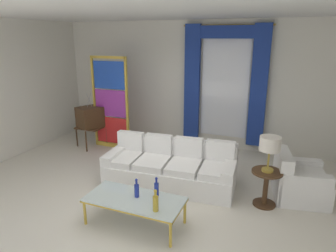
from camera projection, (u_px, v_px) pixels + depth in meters
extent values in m
plane|color=silver|center=(145.00, 200.00, 5.04)|extent=(16.00, 16.00, 0.00)
cube|color=white|center=(199.00, 85.00, 7.33)|extent=(8.00, 0.12, 3.00)
cube|color=white|center=(3.00, 91.00, 6.46)|extent=(0.12, 7.00, 3.00)
cube|color=white|center=(163.00, 11.00, 4.89)|extent=(8.00, 7.60, 0.04)
cube|color=white|center=(225.00, 85.00, 7.01)|extent=(1.10, 0.02, 2.50)
cylinder|color=gold|center=(227.00, 25.00, 6.56)|extent=(2.00, 0.04, 0.04)
cube|color=navy|center=(192.00, 83.00, 7.20)|extent=(0.36, 0.12, 2.70)
cube|color=navy|center=(259.00, 87.00, 6.64)|extent=(0.36, 0.12, 2.70)
cube|color=navy|center=(227.00, 32.00, 6.59)|extent=(1.80, 0.10, 0.28)
cube|color=white|center=(169.00, 175.00, 5.50)|extent=(2.38, 1.08, 0.38)
cube|color=white|center=(175.00, 158.00, 5.78)|extent=(2.33, 0.38, 0.78)
cube|color=white|center=(229.00, 179.00, 5.16)|extent=(0.27, 0.87, 0.56)
cube|color=white|center=(116.00, 164.00, 5.78)|extent=(0.27, 0.87, 0.56)
cube|color=white|center=(217.00, 170.00, 5.13)|extent=(0.59, 0.78, 0.12)
cube|color=white|center=(221.00, 152.00, 5.36)|extent=(0.52, 0.18, 0.40)
cube|color=white|center=(184.00, 166.00, 5.30)|extent=(0.59, 0.78, 0.12)
cube|color=white|center=(189.00, 148.00, 5.52)|extent=(0.52, 0.18, 0.40)
cube|color=white|center=(153.00, 162.00, 5.46)|extent=(0.59, 0.78, 0.12)
cube|color=white|center=(159.00, 145.00, 5.69)|extent=(0.52, 0.18, 0.40)
cube|color=white|center=(124.00, 158.00, 5.63)|extent=(0.59, 0.78, 0.12)
cube|color=white|center=(131.00, 142.00, 5.86)|extent=(0.52, 0.18, 0.40)
cube|color=silver|center=(135.00, 199.00, 4.29)|extent=(1.41, 0.65, 0.02)
cube|color=gold|center=(144.00, 191.00, 4.57)|extent=(1.41, 0.04, 0.03)
cube|color=gold|center=(124.00, 211.00, 4.03)|extent=(1.41, 0.04, 0.03)
cube|color=gold|center=(94.00, 191.00, 4.55)|extent=(0.04, 0.65, 0.03)
cube|color=gold|center=(180.00, 210.00, 4.05)|extent=(0.04, 0.65, 0.03)
cylinder|color=gold|center=(107.00, 194.00, 4.84)|extent=(0.04, 0.04, 0.38)
cylinder|color=gold|center=(185.00, 212.00, 4.36)|extent=(0.04, 0.04, 0.38)
cylinder|color=gold|center=(85.00, 212.00, 4.34)|extent=(0.04, 0.04, 0.38)
cylinder|color=gold|center=(170.00, 234.00, 3.86)|extent=(0.04, 0.04, 0.38)
cylinder|color=gold|center=(156.00, 204.00, 3.96)|extent=(0.08, 0.08, 0.21)
cylinder|color=gold|center=(155.00, 194.00, 3.92)|extent=(0.03, 0.03, 0.06)
sphere|color=gold|center=(155.00, 191.00, 3.91)|extent=(0.04, 0.04, 0.04)
cylinder|color=navy|center=(137.00, 191.00, 4.31)|extent=(0.07, 0.07, 0.19)
cylinder|color=navy|center=(136.00, 183.00, 4.28)|extent=(0.03, 0.03, 0.06)
sphere|color=navy|center=(136.00, 180.00, 4.26)|extent=(0.04, 0.04, 0.04)
cylinder|color=navy|center=(157.00, 190.00, 4.33)|extent=(0.07, 0.07, 0.20)
cylinder|color=navy|center=(156.00, 181.00, 4.29)|extent=(0.03, 0.03, 0.06)
sphere|color=navy|center=(156.00, 178.00, 4.28)|extent=(0.04, 0.04, 0.04)
cube|color=#472D19|center=(91.00, 127.00, 7.37)|extent=(0.62, 0.54, 0.03)
cylinder|color=#472D19|center=(77.00, 137.00, 7.43)|extent=(0.04, 0.04, 0.50)
cylinder|color=#472D19|center=(97.00, 132.00, 7.80)|extent=(0.04, 0.04, 0.50)
cylinder|color=#472D19|center=(86.00, 141.00, 7.09)|extent=(0.04, 0.04, 0.50)
cylinder|color=#472D19|center=(107.00, 136.00, 7.46)|extent=(0.04, 0.04, 0.50)
cube|color=#472D19|center=(90.00, 117.00, 7.30)|extent=(0.67, 0.71, 0.48)
cube|color=black|center=(86.00, 114.00, 7.46)|extent=(0.18, 0.36, 0.30)
cylinder|color=gold|center=(83.00, 122.00, 7.46)|extent=(0.03, 0.04, 0.04)
cylinder|color=gold|center=(89.00, 121.00, 7.57)|extent=(0.03, 0.04, 0.04)
cylinder|color=silver|center=(89.00, 100.00, 7.18)|extent=(0.06, 0.12, 0.34)
cylinder|color=silver|center=(89.00, 100.00, 7.18)|extent=(0.06, 0.12, 0.34)
cube|color=white|center=(301.00, 187.00, 5.05)|extent=(0.93, 0.93, 0.40)
cube|color=white|center=(303.00, 174.00, 4.97)|extent=(0.80, 0.80, 0.10)
cube|color=white|center=(282.00, 175.00, 5.05)|extent=(0.34, 0.82, 0.80)
cube|color=white|center=(298.00, 174.00, 5.32)|extent=(0.76, 0.31, 0.58)
cube|color=white|center=(306.00, 192.00, 4.72)|extent=(0.76, 0.31, 0.58)
cube|color=gold|center=(95.00, 102.00, 7.31)|extent=(0.05, 0.05, 2.20)
cube|color=gold|center=(127.00, 105.00, 6.98)|extent=(0.05, 0.05, 2.20)
cube|color=gold|center=(108.00, 57.00, 6.84)|extent=(0.90, 0.05, 0.06)
cube|color=gold|center=(113.00, 145.00, 7.45)|extent=(0.90, 0.05, 0.10)
cube|color=red|center=(112.00, 130.00, 7.34)|extent=(0.82, 0.02, 0.64)
cube|color=purple|center=(110.00, 103.00, 7.15)|extent=(0.82, 0.02, 0.64)
cube|color=#1E47B7|center=(109.00, 75.00, 6.95)|extent=(0.82, 0.02, 0.64)
cylinder|color=beige|center=(127.00, 152.00, 7.07)|extent=(0.16, 0.16, 0.06)
ellipsoid|color=#14339A|center=(127.00, 147.00, 7.04)|extent=(0.18, 0.32, 0.20)
sphere|color=#14339A|center=(130.00, 141.00, 7.13)|extent=(0.09, 0.09, 0.09)
cone|color=gold|center=(131.00, 140.00, 7.19)|extent=(0.02, 0.04, 0.02)
cone|color=#1E7653|center=(123.00, 146.00, 6.85)|extent=(0.44, 0.40, 0.50)
cylinder|color=#472D19|center=(267.00, 172.00, 4.73)|extent=(0.48, 0.48, 0.03)
cylinder|color=#472D19|center=(265.00, 189.00, 4.82)|extent=(0.08, 0.08, 0.55)
cylinder|color=#472D19|center=(264.00, 204.00, 4.90)|extent=(0.36, 0.36, 0.03)
cylinder|color=#B29338|center=(267.00, 170.00, 4.72)|extent=(0.18, 0.18, 0.04)
cylinder|color=#B29338|center=(269.00, 158.00, 4.67)|extent=(0.03, 0.03, 0.36)
cylinder|color=silver|center=(270.00, 144.00, 4.60)|extent=(0.32, 0.32, 0.22)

